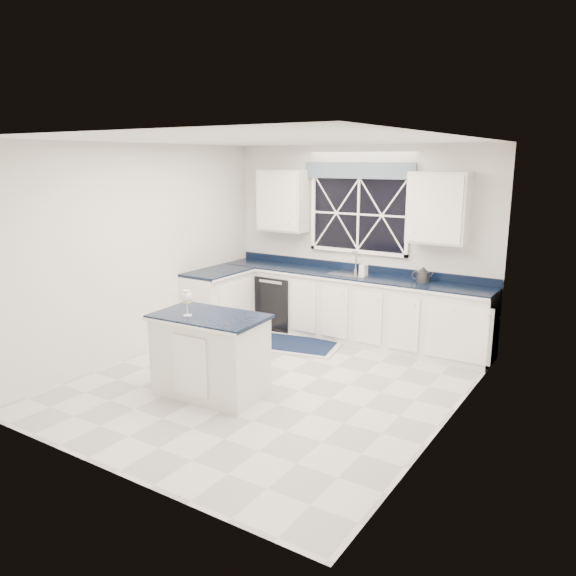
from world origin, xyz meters
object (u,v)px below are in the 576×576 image
Objects in this scene: dishwasher at (283,300)px; wine_glass at (187,298)px; kettle at (423,275)px; faucet at (355,261)px; island at (210,354)px; soap_bottle at (363,267)px.

dishwasher is 2.82m from wine_glass.
kettle reaches higher than dishwasher.
faucet reaches higher than dishwasher.
kettle is 1.02× the size of wine_glass.
island is at bearing -74.17° from dishwasher.
soap_bottle is at bearing -28.30° from faucet.
faucet is 0.20m from soap_bottle.
wine_glass is (-0.55, -2.87, -0.02)m from faucet.
island is 4.49× the size of wine_glass.
wine_glass reaches higher than soap_bottle.
faucet is at bearing 78.60° from island.
dishwasher is at bearing -175.43° from soap_bottle.
wine_glass is at bearing -104.59° from soap_bottle.
dishwasher is at bearing 102.41° from island.
soap_bottle is at bearing 169.57° from kettle.
soap_bottle is at bearing 4.57° from dishwasher.
kettle reaches higher than island.
island is 4.39× the size of kettle.
soap_bottle is (1.27, 0.10, 0.63)m from dishwasher.
dishwasher is 2.63m from island.
island is 0.67m from wine_glass.
dishwasher is 2.91× the size of kettle.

